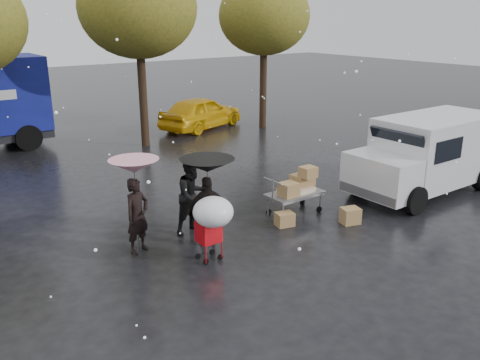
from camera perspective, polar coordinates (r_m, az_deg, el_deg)
ground at (r=11.39m, az=0.63°, el=-7.88°), size 90.00×90.00×0.00m
person_pink at (r=11.23m, az=-11.45°, el=-3.94°), size 0.71×0.59×1.69m
person_middle at (r=12.03m, az=-5.31°, el=-1.76°), size 0.99×0.82×1.84m
person_black at (r=11.40m, az=-3.59°, el=-3.49°), size 1.02×0.71×1.60m
umbrella_pink at (r=10.87m, az=-11.81°, el=1.52°), size 1.07×1.07×2.11m
umbrella_black at (r=11.06m, az=-3.70°, el=1.64°), size 1.21×1.21×2.02m
vendor_cart at (r=13.26m, az=6.46°, el=-0.79°), size 1.52×0.80×1.27m
shopping_cart at (r=10.45m, az=-3.12°, el=-3.99°), size 0.84×0.84×1.46m
white_van at (r=15.75m, az=20.34°, el=2.87°), size 4.91×2.18×2.20m
box_ground_near at (r=13.01m, az=12.27°, el=-3.94°), size 0.53×0.47×0.40m
box_ground_far at (r=12.64m, az=5.03°, el=-4.40°), size 0.50×0.43×0.34m
yellow_taxi at (r=23.41m, az=-4.40°, el=7.57°), size 4.70×3.05×1.49m
tree_row at (r=19.06m, az=-19.81°, el=17.17°), size 21.60×4.40×7.12m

